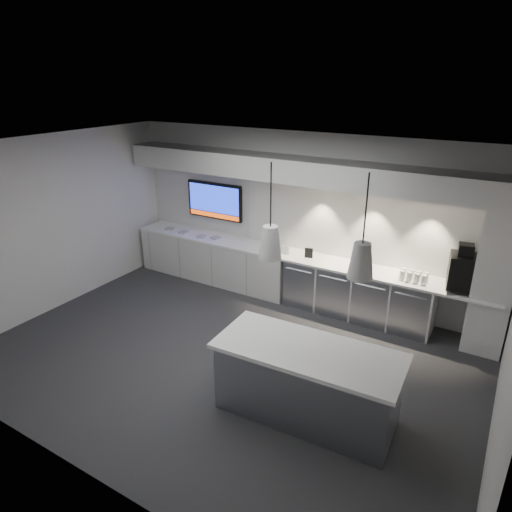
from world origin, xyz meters
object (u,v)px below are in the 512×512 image
Objects in this scene: bin at (232,358)px; wall_tv at (215,201)px; island at (307,382)px; coffee_machine at (462,270)px.

wall_tv is at bearing 128.82° from bin.
island is 5.04× the size of bin.
island is 1.29m from bin.
wall_tv reaches higher than island.
wall_tv is at bearing 167.25° from coffee_machine.
bin is at bearing 165.80° from island.
bin is 0.63× the size of coffee_machine.
wall_tv is 2.82× the size of bin.
wall_tv reaches higher than bin.
coffee_machine is at bearing -3.04° from wall_tv.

